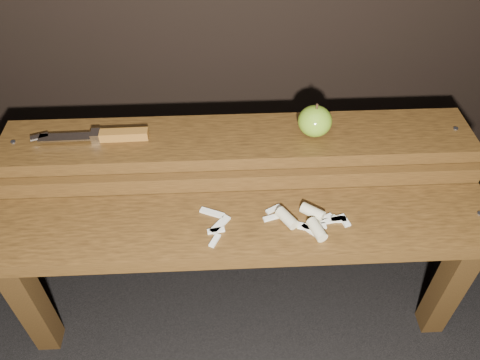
{
  "coord_description": "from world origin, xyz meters",
  "views": [
    {
      "loc": [
        -0.04,
        -0.75,
        1.25
      ],
      "look_at": [
        0.0,
        0.06,
        0.45
      ],
      "focal_mm": 35.0,
      "sensor_mm": 36.0,
      "label": 1
    }
  ],
  "objects_px": {
    "bench_front_tier": "(242,244)",
    "knife": "(109,135)",
    "bench_rear_tier": "(238,162)",
    "apple": "(315,121)"
  },
  "relations": [
    {
      "from": "bench_front_tier",
      "to": "knife",
      "type": "bearing_deg",
      "value": 144.15
    },
    {
      "from": "bench_rear_tier",
      "to": "apple",
      "type": "distance_m",
      "value": 0.23
    },
    {
      "from": "bench_rear_tier",
      "to": "knife",
      "type": "relative_size",
      "value": 4.1
    },
    {
      "from": "bench_front_tier",
      "to": "apple",
      "type": "height_order",
      "value": "apple"
    },
    {
      "from": "apple",
      "to": "knife",
      "type": "bearing_deg",
      "value": 179.89
    },
    {
      "from": "knife",
      "to": "bench_front_tier",
      "type": "bearing_deg",
      "value": -35.85
    },
    {
      "from": "bench_rear_tier",
      "to": "apple",
      "type": "relative_size",
      "value": 13.52
    },
    {
      "from": "bench_front_tier",
      "to": "knife",
      "type": "height_order",
      "value": "knife"
    },
    {
      "from": "bench_front_tier",
      "to": "apple",
      "type": "xyz_separation_m",
      "value": [
        0.19,
        0.23,
        0.18
      ]
    },
    {
      "from": "bench_front_tier",
      "to": "bench_rear_tier",
      "type": "distance_m",
      "value": 0.23
    }
  ]
}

